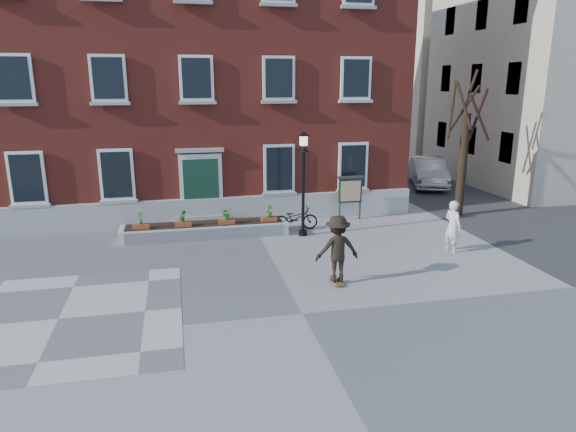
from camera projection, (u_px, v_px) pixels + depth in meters
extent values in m
plane|color=gray|center=(302.00, 314.00, 13.03)|extent=(100.00, 100.00, 0.00)
cube|color=slate|center=(58.00, 319.00, 12.73)|extent=(6.00, 6.00, 0.01)
imported|color=black|center=(295.00, 218.00, 20.20)|extent=(1.81, 0.71, 0.93)
imported|color=silver|center=(428.00, 172.00, 28.36)|extent=(3.18, 5.10, 1.59)
imported|color=white|center=(453.00, 226.00, 17.53)|extent=(0.62, 0.76, 1.80)
cube|color=maroon|center=(191.00, 74.00, 24.27)|extent=(18.00, 10.00, 12.00)
cube|color=#ADACA7|center=(202.00, 212.00, 20.85)|extent=(18.00, 0.24, 1.10)
cube|color=#989893|center=(203.00, 223.00, 20.84)|extent=(2.60, 0.80, 0.20)
cube|color=gray|center=(203.00, 217.00, 20.93)|extent=(2.20, 0.50, 0.20)
cube|color=silver|center=(201.00, 185.00, 20.60)|extent=(1.70, 0.12, 2.50)
cube|color=#123423|center=(201.00, 188.00, 20.58)|extent=(1.40, 0.06, 2.30)
cube|color=#9C9C97|center=(200.00, 150.00, 20.20)|extent=(1.90, 0.25, 0.15)
cube|color=white|center=(27.00, 178.00, 19.12)|extent=(1.30, 0.10, 2.00)
cube|color=black|center=(27.00, 178.00, 19.07)|extent=(1.08, 0.04, 1.78)
cube|color=#ACACA7|center=(30.00, 206.00, 19.33)|extent=(1.44, 0.20, 0.12)
cube|color=white|center=(14.00, 78.00, 18.19)|extent=(1.30, 0.10, 1.70)
cube|color=black|center=(13.00, 78.00, 18.14)|extent=(1.08, 0.04, 1.48)
cube|color=#9E9E99|center=(17.00, 104.00, 18.36)|extent=(1.44, 0.20, 0.12)
cube|color=white|center=(117.00, 175.00, 19.78)|extent=(1.30, 0.10, 2.00)
cube|color=black|center=(117.00, 175.00, 19.73)|extent=(1.08, 0.04, 1.78)
cube|color=#A2A39D|center=(119.00, 202.00, 20.00)|extent=(1.44, 0.20, 0.12)
cube|color=silver|center=(108.00, 78.00, 18.85)|extent=(1.30, 0.10, 1.70)
cube|color=black|center=(108.00, 78.00, 18.80)|extent=(1.08, 0.04, 1.48)
cube|color=#A1A09B|center=(110.00, 103.00, 19.03)|extent=(1.44, 0.20, 0.12)
cube|color=white|center=(196.00, 78.00, 19.51)|extent=(1.30, 0.10, 1.70)
cube|color=black|center=(196.00, 78.00, 19.46)|extent=(1.08, 0.04, 1.48)
cube|color=#999994|center=(198.00, 103.00, 19.69)|extent=(1.44, 0.20, 0.12)
cube|color=gray|center=(193.00, 2.00, 18.76)|extent=(1.44, 0.20, 0.12)
cube|color=silver|center=(279.00, 169.00, 21.10)|extent=(1.30, 0.10, 2.00)
cube|color=black|center=(279.00, 169.00, 21.06)|extent=(1.08, 0.04, 1.78)
cube|color=#969691|center=(280.00, 194.00, 21.32)|extent=(1.44, 0.20, 0.12)
cube|color=silver|center=(279.00, 78.00, 20.17)|extent=(1.30, 0.10, 1.70)
cube|color=black|center=(279.00, 78.00, 20.13)|extent=(1.08, 0.04, 1.48)
cube|color=gray|center=(279.00, 102.00, 20.35)|extent=(1.44, 0.20, 0.12)
cube|color=#969792|center=(279.00, 5.00, 19.42)|extent=(1.44, 0.20, 0.12)
cube|color=white|center=(353.00, 166.00, 21.77)|extent=(1.30, 0.10, 2.00)
cube|color=black|center=(353.00, 166.00, 21.72)|extent=(1.08, 0.04, 1.78)
cube|color=gray|center=(353.00, 191.00, 21.98)|extent=(1.44, 0.20, 0.12)
cube|color=white|center=(356.00, 78.00, 20.84)|extent=(1.30, 0.10, 1.70)
cube|color=black|center=(356.00, 78.00, 20.79)|extent=(1.08, 0.04, 1.48)
cube|color=#ACACA7|center=(356.00, 101.00, 21.01)|extent=(1.44, 0.20, 0.12)
cube|color=#999894|center=(359.00, 7.00, 20.08)|extent=(1.44, 0.20, 0.12)
cube|color=silver|center=(205.00, 230.00, 19.34)|extent=(6.20, 1.10, 0.50)
cube|color=#B0B0B0|center=(206.00, 234.00, 18.81)|extent=(5.80, 0.02, 0.40)
cube|color=black|center=(205.00, 224.00, 19.28)|extent=(5.80, 0.90, 0.06)
cube|color=brown|center=(141.00, 227.00, 18.54)|extent=(0.60, 0.25, 0.20)
imported|color=#356A1F|center=(140.00, 218.00, 18.45)|extent=(0.24, 0.24, 0.45)
cube|color=#963F20|center=(183.00, 224.00, 18.85)|extent=(0.60, 0.25, 0.20)
imported|color=#24631D|center=(183.00, 216.00, 18.76)|extent=(0.25, 0.25, 0.45)
cube|color=brown|center=(227.00, 222.00, 19.18)|extent=(0.60, 0.25, 0.20)
imported|color=#26611D|center=(227.00, 213.00, 19.10)|extent=(0.40, 0.40, 0.45)
cube|color=#973C20|center=(269.00, 219.00, 19.51)|extent=(0.60, 0.25, 0.20)
imported|color=#33691F|center=(269.00, 211.00, 19.43)|extent=(0.25, 0.25, 0.45)
cylinder|color=black|center=(462.00, 166.00, 21.87)|extent=(0.36, 0.36, 4.40)
cylinder|color=black|center=(478.00, 116.00, 21.43)|extent=(0.12, 1.12, 2.23)
cylinder|color=black|center=(464.00, 109.00, 21.79)|extent=(1.18, 0.49, 1.97)
cylinder|color=black|center=(452.00, 109.00, 21.50)|extent=(0.88, 1.14, 2.35)
cylinder|color=black|center=(464.00, 105.00, 20.94)|extent=(0.60, 0.77, 1.90)
cylinder|color=#2F1E15|center=(480.00, 118.00, 20.79)|extent=(1.39, 0.55, 1.95)
cylinder|color=black|center=(471.00, 89.00, 21.21)|extent=(0.43, 0.48, 1.58)
cube|color=#3A3A3C|center=(418.00, 173.00, 32.49)|extent=(8.00, 36.00, 0.01)
cube|color=beige|center=(560.00, 56.00, 28.15)|extent=(10.00, 11.00, 14.00)
cube|color=beige|center=(448.00, 69.00, 39.60)|extent=(10.00, 11.00, 13.00)
cube|color=black|center=(507.00, 148.00, 25.27)|extent=(0.08, 1.00, 1.50)
cube|color=black|center=(471.00, 140.00, 28.29)|extent=(0.08, 1.00, 1.50)
cube|color=black|center=(442.00, 134.00, 31.31)|extent=(0.08, 1.00, 1.50)
cube|color=black|center=(514.00, 78.00, 24.42)|extent=(0.08, 1.00, 1.50)
cube|color=black|center=(477.00, 78.00, 27.44)|extent=(0.08, 1.00, 1.50)
cube|color=black|center=(446.00, 78.00, 30.46)|extent=(0.08, 1.00, 1.50)
cube|color=black|center=(522.00, 6.00, 23.59)|extent=(0.08, 1.00, 1.50)
cube|color=black|center=(482.00, 15.00, 26.61)|extent=(0.08, 1.00, 1.50)
cube|color=black|center=(451.00, 21.00, 29.63)|extent=(0.08, 1.00, 1.50)
cylinder|color=black|center=(303.00, 233.00, 19.54)|extent=(0.32, 0.32, 0.20)
cylinder|color=black|center=(303.00, 194.00, 19.16)|extent=(0.12, 0.12, 3.20)
cone|color=black|center=(304.00, 148.00, 18.70)|extent=(0.40, 0.40, 0.30)
cube|color=beige|center=(304.00, 141.00, 18.64)|extent=(0.24, 0.24, 0.34)
cone|color=black|center=(304.00, 134.00, 18.57)|extent=(0.40, 0.40, 0.16)
cylinder|color=#1B3729|center=(340.00, 199.00, 21.43)|extent=(0.08, 0.08, 1.80)
cylinder|color=#172E22|center=(360.00, 198.00, 21.61)|extent=(0.08, 0.08, 1.80)
cube|color=black|center=(350.00, 191.00, 21.43)|extent=(1.00, 0.10, 1.00)
cube|color=beige|center=(351.00, 191.00, 21.37)|extent=(0.85, 0.02, 0.85)
cube|color=#393531|center=(351.00, 177.00, 21.28)|extent=(1.10, 0.16, 0.10)
cube|color=brown|center=(336.00, 281.00, 14.98)|extent=(0.22, 0.78, 0.03)
cylinder|color=black|center=(336.00, 286.00, 14.71)|extent=(0.03, 0.05, 0.05)
cylinder|color=black|center=(342.00, 285.00, 14.74)|extent=(0.03, 0.05, 0.05)
cylinder|color=black|center=(331.00, 279.00, 15.23)|extent=(0.03, 0.05, 0.05)
cylinder|color=black|center=(336.00, 278.00, 15.27)|extent=(0.03, 0.05, 0.05)
imported|color=black|center=(337.00, 249.00, 14.72)|extent=(1.27, 0.74, 1.96)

